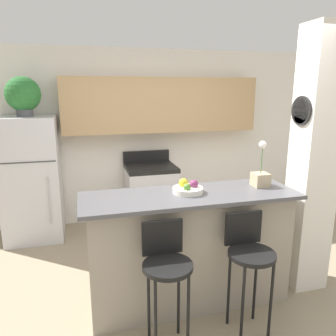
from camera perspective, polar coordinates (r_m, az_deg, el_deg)
The scene contains 11 objects.
ground_plane at distance 3.40m, azimuth 3.62°, elevation -21.99°, with size 14.00×14.00×0.00m, color gray.
wall_back at distance 4.91m, azimuth -2.96°, elevation 7.87°, with size 5.60×0.38×2.55m.
pillar_right at distance 3.45m, azimuth 23.98°, elevation 0.72°, with size 0.38×0.32×2.55m.
counter_bar at distance 3.12m, azimuth 3.78°, elevation -13.83°, with size 1.94×0.63×1.08m.
refrigerator at distance 4.68m, azimuth -22.67°, elevation -1.81°, with size 0.73×0.66×1.64m.
stove_range at distance 4.83m, azimuth -3.00°, elevation -4.75°, with size 0.71×0.66×1.07m.
bar_stool_left at distance 2.57m, azimuth -0.29°, elevation -16.81°, with size 0.38×0.38×1.00m.
bar_stool_right at distance 2.80m, azimuth 13.96°, elevation -14.50°, with size 0.38×0.38×1.00m.
potted_plant_on_fridge at distance 4.53m, azimuth -23.94°, elevation 11.55°, with size 0.43×0.43×0.49m.
orchid_vase at distance 3.23m, azimuth 15.82°, elevation -1.30°, with size 0.15×0.15×0.44m.
fruit_bowl at distance 2.93m, azimuth 3.46°, elevation -3.59°, with size 0.27×0.27×0.12m.
Camera 1 is at (-0.90, -2.62, 1.97)m, focal length 35.00 mm.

